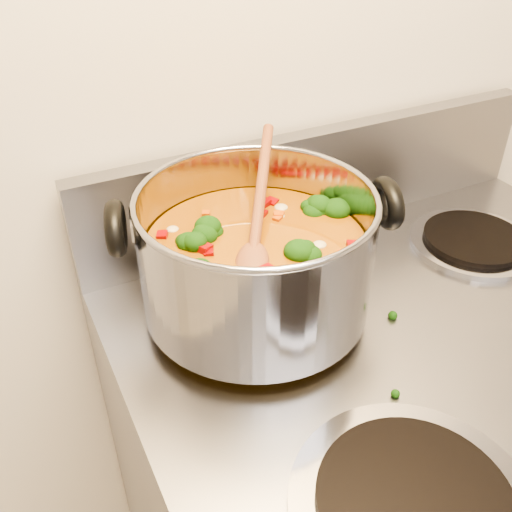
{
  "coord_description": "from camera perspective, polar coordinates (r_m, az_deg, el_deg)",
  "views": [
    {
      "loc": [
        -0.45,
        0.81,
        1.41
      ],
      "look_at": [
        -0.2,
        1.32,
        1.01
      ],
      "focal_mm": 40.0,
      "sensor_mm": 36.0,
      "label": 1
    }
  ],
  "objects": [
    {
      "name": "stockpot",
      "position": [
        0.69,
        0.0,
        -0.16
      ],
      "size": [
        0.35,
        0.28,
        0.17
      ],
      "rotation": [
        0.0,
        0.0,
        -0.29
      ],
      "color": "#97979E",
      "rests_on": "electric_range"
    },
    {
      "name": "wooden_spoon",
      "position": [
        0.68,
        0.08,
        3.23
      ],
      "size": [
        0.16,
        0.22,
        0.1
      ],
      "rotation": [
        0.0,
        0.0,
        1.01
      ],
      "color": "brown",
      "rests_on": "stockpot"
    },
    {
      "name": "cooktop_crumbs",
      "position": [
        0.73,
        1.95,
        -6.33
      ],
      "size": [
        0.1,
        0.34,
        0.01
      ],
      "color": "black",
      "rests_on": "electric_range"
    }
  ]
}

